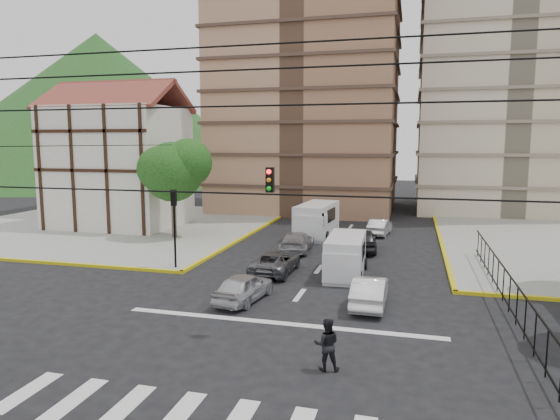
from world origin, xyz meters
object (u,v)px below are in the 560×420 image
(van_right_lane, at_px, (345,257))
(van_left_lane, at_px, (316,221))
(car_silver_front_left, at_px, (244,287))
(pedestrian_crosswalk, at_px, (327,344))
(car_white_front_right, at_px, (370,291))
(traffic_light_nw, at_px, (174,215))

(van_right_lane, bearing_deg, van_left_lane, 106.76)
(van_right_lane, xyz_separation_m, car_silver_front_left, (-3.88, -5.38, -0.39))
(car_silver_front_left, height_order, pedestrian_crosswalk, pedestrian_crosswalk)
(car_white_front_right, relative_size, pedestrian_crosswalk, 2.38)
(van_right_lane, xyz_separation_m, van_left_lane, (-3.60, 10.58, 0.18))
(traffic_light_nw, distance_m, car_silver_front_left, 7.44)
(car_white_front_right, xyz_separation_m, pedestrian_crosswalk, (-0.78, -6.67, 0.18))
(traffic_light_nw, xyz_separation_m, van_right_lane, (9.42, 1.07, -2.07))
(van_right_lane, relative_size, car_white_front_right, 1.20)
(traffic_light_nw, height_order, van_right_lane, traffic_light_nw)
(van_right_lane, height_order, van_left_lane, van_left_lane)
(van_right_lane, bearing_deg, traffic_light_nw, -175.51)
(traffic_light_nw, relative_size, pedestrian_crosswalk, 2.61)
(van_left_lane, xyz_separation_m, car_silver_front_left, (-0.28, -15.96, -0.58))
(traffic_light_nw, bearing_deg, van_right_lane, 6.51)
(traffic_light_nw, distance_m, van_left_lane, 13.17)
(traffic_light_nw, distance_m, car_white_front_right, 11.90)
(car_silver_front_left, relative_size, car_white_front_right, 0.95)
(car_silver_front_left, relative_size, pedestrian_crosswalk, 2.27)
(van_right_lane, relative_size, pedestrian_crosswalk, 2.86)
(car_silver_front_left, bearing_deg, pedestrian_crosswalk, 137.23)
(pedestrian_crosswalk, bearing_deg, van_left_lane, -89.70)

